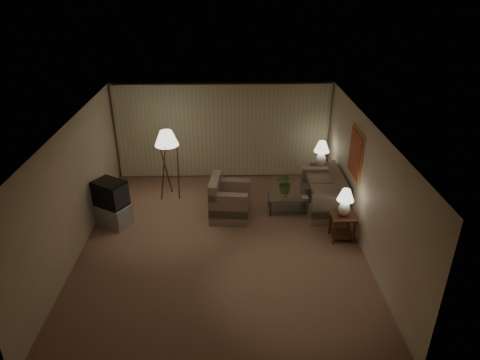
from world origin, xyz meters
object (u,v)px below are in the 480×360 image
armchair (230,202)px  crt_tv (110,193)px  table_lamp_far (321,152)px  coffee_table (291,201)px  side_table_near (342,223)px  table_lamp_near (345,200)px  tv_cabinet (113,214)px  floor_lamp (168,163)px  side_table_far (320,172)px  ottoman (222,195)px  vase (285,193)px  sofa (323,195)px

armchair → crt_tv: 2.77m
table_lamp_far → coffee_table: size_ratio=0.60×
side_table_near → table_lamp_near: 0.56m
crt_tv → tv_cabinet: bearing=0.0°
floor_lamp → side_table_far: bearing=7.8°
ottoman → table_lamp_near: bearing=-33.5°
side_table_far → vase: size_ratio=3.99×
coffee_table → crt_tv: crt_tv is taller
coffee_table → crt_tv: 4.30m
tv_cabinet → crt_tv: size_ratio=1.10×
crt_tv → coffee_table: bearing=38.2°
side_table_near → ottoman: side_table_near is taller
table_lamp_far → floor_lamp: size_ratio=0.39×
armchair → coffee_table: bearing=-74.7°
table_lamp_near → crt_tv: 5.26m
table_lamp_far → coffee_table: (-0.96, -1.35, -0.74)m
crt_tv → table_lamp_near: bearing=23.3°
sofa → crt_tv: 5.10m
sofa → ottoman: size_ratio=3.00×
table_lamp_far → vase: (-1.11, -1.35, -0.53)m
table_lamp_far → side_table_near: bearing=-90.0°
crt_tv → table_lamp_far: bearing=51.1°
side_table_far → coffee_table: bearing=-125.5°
vase → side_table_far: bearing=50.5°
table_lamp_far → crt_tv: bearing=-160.6°
side_table_far → vase: bearing=-129.5°
table_lamp_far → coffee_table: bearing=-125.5°
side_table_near → table_lamp_far: bearing=90.0°
side_table_far → crt_tv: (-5.20, -1.83, 0.40)m
table_lamp_near → tv_cabinet: bearing=171.6°
side_table_far → table_lamp_near: table_lamp_near is taller
sofa → side_table_far: 1.26m
coffee_table → floor_lamp: floor_lamp is taller
armchair → floor_lamp: floor_lamp is taller
sofa → side_table_far: (0.15, 1.25, 0.02)m
ottoman → vase: bearing=-18.4°
coffee_table → tv_cabinet: size_ratio=1.26×
side_table_near → table_lamp_far: size_ratio=0.85×
crt_tv → vase: 4.13m
side_table_near → side_table_far: (-0.00, 2.60, -0.01)m
sofa → crt_tv: crt_tv is taller
sofa → crt_tv: size_ratio=1.99×
side_table_near → tv_cabinet: side_table_near is taller
crt_tv → vase: crt_tv is taller
armchair → ottoman: (-0.20, 0.77, -0.21)m
sofa → table_lamp_far: 1.41m
crt_tv → floor_lamp: (1.18, 1.28, 0.16)m
floor_lamp → ottoman: bearing=-11.7°
coffee_table → armchair: bearing=-170.8°
table_lamp_near → table_lamp_far: bearing=90.0°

